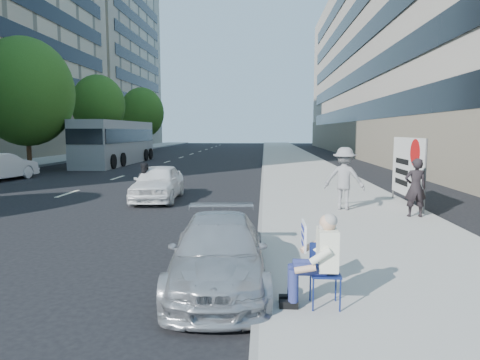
# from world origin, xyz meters

# --- Properties ---
(ground) EXTENTS (160.00, 160.00, 0.00)m
(ground) POSITION_xyz_m (0.00, 0.00, 0.00)
(ground) COLOR black
(ground) RESTS_ON ground
(near_sidewalk) EXTENTS (5.00, 120.00, 0.15)m
(near_sidewalk) POSITION_xyz_m (4.00, 20.00, 0.07)
(near_sidewalk) COLOR #A09D95
(near_sidewalk) RESTS_ON ground
(far_sidewalk) EXTENTS (4.50, 120.00, 0.15)m
(far_sidewalk) POSITION_xyz_m (-16.75, 20.00, 0.07)
(far_sidewalk) COLOR #A09D95
(far_sidewalk) RESTS_ON ground
(far_bldg_north) EXTENTS (22.00, 28.00, 28.00)m
(far_bldg_north) POSITION_xyz_m (-30.00, 62.00, 14.00)
(far_bldg_north) COLOR #C4B593
(far_bldg_north) RESTS_ON ground
(near_building) EXTENTS (14.00, 70.00, 20.00)m
(near_building) POSITION_xyz_m (17.00, 32.00, 10.00)
(near_building) COLOR #A3998C
(near_building) RESTS_ON ground
(tree_far_c) EXTENTS (6.00, 6.00, 8.47)m
(tree_far_c) POSITION_xyz_m (-13.70, 18.00, 5.02)
(tree_far_c) COLOR #382616
(tree_far_c) RESTS_ON ground
(tree_far_d) EXTENTS (4.80, 4.80, 7.65)m
(tree_far_d) POSITION_xyz_m (-13.70, 30.00, 4.89)
(tree_far_d) COLOR #382616
(tree_far_d) RESTS_ON ground
(tree_far_e) EXTENTS (5.40, 5.40, 7.89)m
(tree_far_e) POSITION_xyz_m (-13.70, 44.00, 4.78)
(tree_far_e) COLOR #382616
(tree_far_e) RESTS_ON ground
(seated_protester) EXTENTS (0.83, 1.11, 1.31)m
(seated_protester) POSITION_xyz_m (2.29, -3.11, 0.87)
(seated_protester) COLOR navy
(seated_protester) RESTS_ON near_sidewalk
(jogger) EXTENTS (1.40, 1.05, 1.92)m
(jogger) POSITION_xyz_m (4.01, 4.32, 1.11)
(jogger) COLOR slate
(jogger) RESTS_ON near_sidewalk
(pedestrian_woman) EXTENTS (0.61, 0.41, 1.66)m
(pedestrian_woman) POSITION_xyz_m (5.80, 3.27, 0.98)
(pedestrian_woman) COLOR black
(pedestrian_woman) RESTS_ON near_sidewalk
(protest_banner) EXTENTS (0.08, 3.06, 2.20)m
(protest_banner) POSITION_xyz_m (6.18, 5.17, 1.40)
(protest_banner) COLOR #4C4C4C
(protest_banner) RESTS_ON near_sidewalk
(parked_sedan) EXTENTS (1.84, 3.96, 1.12)m
(parked_sedan) POSITION_xyz_m (0.80, -2.00, 0.56)
(parked_sedan) COLOR #A3A5AA
(parked_sedan) RESTS_ON ground
(white_sedan_near) EXTENTS (1.74, 3.95, 1.32)m
(white_sedan_near) POSITION_xyz_m (-2.39, 6.65, 0.66)
(white_sedan_near) COLOR white
(white_sedan_near) RESTS_ON ground
(motorcycle) EXTENTS (0.74, 2.05, 1.42)m
(motorcycle) POSITION_xyz_m (-2.74, 6.25, 0.64)
(motorcycle) COLOR black
(motorcycle) RESTS_ON ground
(bus) EXTENTS (2.75, 12.06, 3.30)m
(bus) POSITION_xyz_m (-9.92, 23.79, 1.64)
(bus) COLOR gray
(bus) RESTS_ON ground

